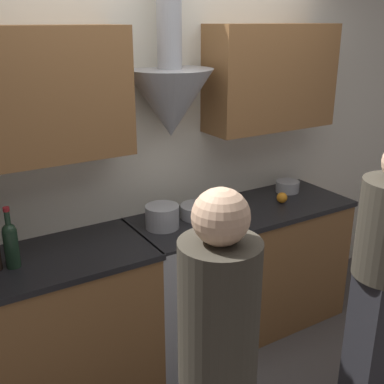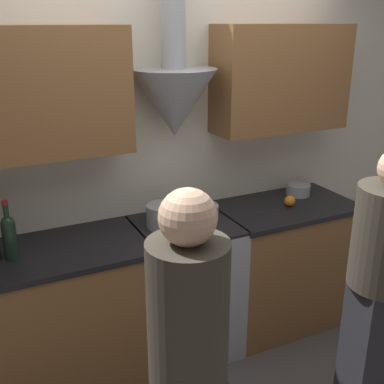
{
  "view_description": "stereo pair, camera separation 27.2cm",
  "coord_description": "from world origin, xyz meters",
  "px_view_note": "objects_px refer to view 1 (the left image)",
  "views": [
    {
      "loc": [
        -1.44,
        -2.14,
        2.18
      ],
      "look_at": [
        0.0,
        0.2,
        1.19
      ],
      "focal_mm": 45.0,
      "sensor_mm": 36.0,
      "label": 1
    },
    {
      "loc": [
        -1.2,
        -2.27,
        2.18
      ],
      "look_at": [
        0.0,
        0.2,
        1.19
      ],
      "focal_mm": 45.0,
      "sensor_mm": 36.0,
      "label": 2
    }
  ],
  "objects_px": {
    "stove_range": "(184,287)",
    "person_foreground_left": "(218,360)",
    "orange_fruit": "(282,198)",
    "mixing_bowl": "(198,211)",
    "saucepan": "(287,186)",
    "wine_bottle_7": "(11,243)",
    "stock_pot": "(162,217)"
  },
  "relations": [
    {
      "from": "stove_range",
      "to": "person_foreground_left",
      "type": "relative_size",
      "value": 0.58
    },
    {
      "from": "stove_range",
      "to": "orange_fruit",
      "type": "xyz_separation_m",
      "value": [
        0.79,
        -0.04,
        0.5
      ]
    },
    {
      "from": "mixing_bowl",
      "to": "saucepan",
      "type": "distance_m",
      "value": 0.85
    },
    {
      "from": "wine_bottle_7",
      "to": "person_foreground_left",
      "type": "height_order",
      "value": "person_foreground_left"
    },
    {
      "from": "stock_pot",
      "to": "mixing_bowl",
      "type": "height_order",
      "value": "stock_pot"
    },
    {
      "from": "wine_bottle_7",
      "to": "stock_pot",
      "type": "xyz_separation_m",
      "value": [
        0.92,
        0.04,
        -0.07
      ]
    },
    {
      "from": "stove_range",
      "to": "stock_pot",
      "type": "relative_size",
      "value": 4.41
    },
    {
      "from": "orange_fruit",
      "to": "person_foreground_left",
      "type": "height_order",
      "value": "person_foreground_left"
    },
    {
      "from": "orange_fruit",
      "to": "wine_bottle_7",
      "type": "bearing_deg",
      "value": 179.2
    },
    {
      "from": "stove_range",
      "to": "saucepan",
      "type": "bearing_deg",
      "value": 6.95
    },
    {
      "from": "stove_range",
      "to": "stock_pot",
      "type": "height_order",
      "value": "stock_pot"
    },
    {
      "from": "stove_range",
      "to": "orange_fruit",
      "type": "relative_size",
      "value": 12.27
    },
    {
      "from": "stove_range",
      "to": "mixing_bowl",
      "type": "height_order",
      "value": "mixing_bowl"
    },
    {
      "from": "mixing_bowl",
      "to": "saucepan",
      "type": "relative_size",
      "value": 1.32
    },
    {
      "from": "person_foreground_left",
      "to": "stove_range",
      "type": "bearing_deg",
      "value": 65.46
    },
    {
      "from": "saucepan",
      "to": "person_foreground_left",
      "type": "xyz_separation_m",
      "value": [
        -1.52,
        -1.28,
        -0.08
      ]
    },
    {
      "from": "saucepan",
      "to": "wine_bottle_7",
      "type": "bearing_deg",
      "value": -176.29
    },
    {
      "from": "saucepan",
      "to": "mixing_bowl",
      "type": "bearing_deg",
      "value": -175.45
    },
    {
      "from": "mixing_bowl",
      "to": "person_foreground_left",
      "type": "distance_m",
      "value": 1.39
    },
    {
      "from": "wine_bottle_7",
      "to": "mixing_bowl",
      "type": "height_order",
      "value": "wine_bottle_7"
    },
    {
      "from": "wine_bottle_7",
      "to": "person_foreground_left",
      "type": "relative_size",
      "value": 0.21
    },
    {
      "from": "stock_pot",
      "to": "saucepan",
      "type": "xyz_separation_m",
      "value": [
        1.13,
        0.09,
        -0.03
      ]
    },
    {
      "from": "stove_range",
      "to": "person_foreground_left",
      "type": "height_order",
      "value": "person_foreground_left"
    },
    {
      "from": "stove_range",
      "to": "wine_bottle_7",
      "type": "relative_size",
      "value": 2.77
    },
    {
      "from": "stock_pot",
      "to": "orange_fruit",
      "type": "bearing_deg",
      "value": -3.92
    },
    {
      "from": "mixing_bowl",
      "to": "orange_fruit",
      "type": "relative_size",
      "value": 3.07
    },
    {
      "from": "wine_bottle_7",
      "to": "person_foreground_left",
      "type": "distance_m",
      "value": 1.27
    },
    {
      "from": "wine_bottle_7",
      "to": "person_foreground_left",
      "type": "bearing_deg",
      "value": -65.31
    },
    {
      "from": "wine_bottle_7",
      "to": "person_foreground_left",
      "type": "xyz_separation_m",
      "value": [
        0.53,
        -1.15,
        -0.17
      ]
    },
    {
      "from": "wine_bottle_7",
      "to": "saucepan",
      "type": "relative_size",
      "value": 1.91
    },
    {
      "from": "wine_bottle_7",
      "to": "mixing_bowl",
      "type": "relative_size",
      "value": 1.45
    },
    {
      "from": "stove_range",
      "to": "stock_pot",
      "type": "xyz_separation_m",
      "value": [
        -0.14,
        0.03,
        0.54
      ]
    }
  ]
}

